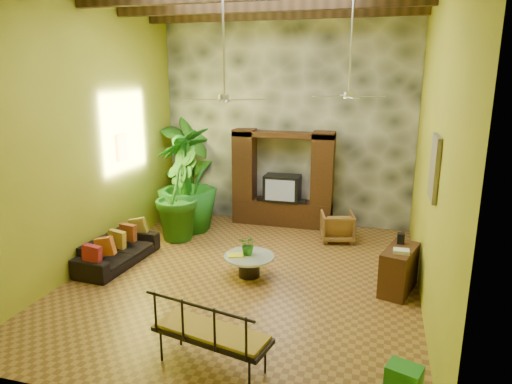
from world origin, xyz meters
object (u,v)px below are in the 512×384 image
(wicker_armchair, at_px, (337,227))
(tall_plant_c, at_px, (187,180))
(coffee_table, at_px, (249,263))
(ceiling_fan_front, at_px, (224,85))
(entertainment_center, at_px, (282,186))
(green_bin, at_px, (404,379))
(sofa, at_px, (118,250))
(tall_plant_a, at_px, (190,167))
(iron_bench, at_px, (209,331))
(ceiling_fan_back, at_px, (349,84))
(tall_plant_b, at_px, (177,193))
(side_console, at_px, (399,270))

(wicker_armchair, xyz_separation_m, tall_plant_c, (-3.44, -0.21, 0.89))
(coffee_table, bearing_deg, ceiling_fan_front, -118.84)
(entertainment_center, xyz_separation_m, ceiling_fan_front, (-0.20, -3.54, 2.44))
(green_bin, bearing_deg, sofa, 155.14)
(tall_plant_a, bearing_deg, tall_plant_c, -70.00)
(iron_bench, bearing_deg, tall_plant_c, 128.84)
(coffee_table, bearing_deg, wicker_armchair, 59.47)
(ceiling_fan_back, height_order, coffee_table, ceiling_fan_back)
(entertainment_center, height_order, wicker_armchair, entertainment_center)
(entertainment_center, relative_size, coffee_table, 2.63)
(wicker_armchair, distance_m, tall_plant_c, 3.56)
(tall_plant_a, xyz_separation_m, tall_plant_b, (0.36, -1.56, -0.25))
(ceiling_fan_back, distance_m, side_console, 3.36)
(coffee_table, xyz_separation_m, side_console, (2.59, 0.12, 0.12))
(tall_plant_a, relative_size, iron_bench, 1.64)
(sofa, relative_size, tall_plant_b, 0.90)
(wicker_armchair, xyz_separation_m, green_bin, (1.24, -4.83, -0.15))
(tall_plant_a, bearing_deg, sofa, -92.61)
(ceiling_fan_back, distance_m, tall_plant_a, 4.92)
(iron_bench, bearing_deg, wicker_armchair, 90.73)
(side_console, distance_m, green_bin, 2.66)
(green_bin, bearing_deg, wicker_armchair, 104.44)
(side_console, bearing_deg, ceiling_fan_front, -151.52)
(entertainment_center, distance_m, side_console, 4.01)
(side_console, bearing_deg, coffee_table, -160.50)
(coffee_table, bearing_deg, tall_plant_b, 143.88)
(tall_plant_c, bearing_deg, tall_plant_b, -90.14)
(wicker_armchair, relative_size, tall_plant_b, 0.33)
(ceiling_fan_back, distance_m, tall_plant_c, 4.35)
(ceiling_fan_front, height_order, wicker_armchair, ceiling_fan_front)
(ceiling_fan_front, xyz_separation_m, wicker_armchair, (1.61, 2.76, -3.08))
(ceiling_fan_front, height_order, iron_bench, ceiling_fan_front)
(ceiling_fan_front, height_order, tall_plant_b, ceiling_fan_front)
(tall_plant_b, xyz_separation_m, green_bin, (4.68, -4.06, -0.88))
(entertainment_center, height_order, ceiling_fan_front, ceiling_fan_front)
(ceiling_fan_back, bearing_deg, green_bin, -74.03)
(tall_plant_a, bearing_deg, ceiling_fan_front, -58.23)
(coffee_table, relative_size, side_console, 0.96)
(wicker_armchair, relative_size, side_console, 0.74)
(sofa, height_order, tall_plant_a, tall_plant_a)
(wicker_armchair, distance_m, green_bin, 4.99)
(entertainment_center, relative_size, green_bin, 6.27)
(iron_bench, distance_m, green_bin, 2.33)
(ceiling_fan_back, bearing_deg, iron_bench, -107.76)
(coffee_table, xyz_separation_m, iron_bench, (0.30, -2.75, 0.28))
(tall_plant_b, bearing_deg, sofa, -107.15)
(tall_plant_b, bearing_deg, ceiling_fan_front, -47.36)
(sofa, distance_m, tall_plant_c, 2.45)
(wicker_armchair, bearing_deg, tall_plant_a, -25.29)
(ceiling_fan_back, relative_size, wicker_armchair, 2.66)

